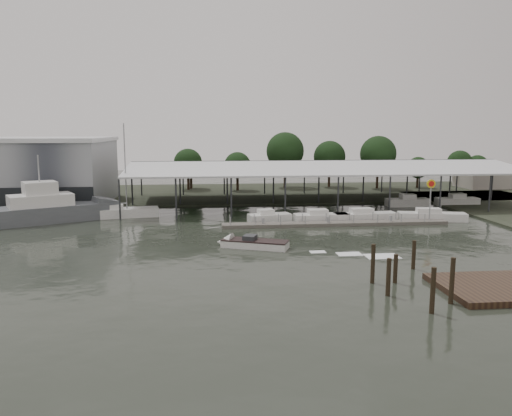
{
  "coord_description": "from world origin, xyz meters",
  "views": [
    {
      "loc": [
        -1.01,
        -48.98,
        11.59
      ],
      "look_at": [
        5.0,
        8.77,
        2.5
      ],
      "focal_mm": 35.0,
      "sensor_mm": 36.0,
      "label": 1
    }
  ],
  "objects": [
    {
      "name": "floating_dock",
      "position": [
        15.0,
        10.0,
        0.2
      ],
      "size": [
        28.0,
        2.0,
        1.4
      ],
      "color": "#605D55",
      "rests_on": "ground"
    },
    {
      "name": "mooring_pilings",
      "position": [
        13.64,
        -15.36,
        1.11
      ],
      "size": [
        5.05,
        10.36,
        3.79
      ],
      "color": "#2E2317",
      "rests_on": "ground"
    },
    {
      "name": "moored_cruiser_0",
      "position": [
        7.11,
        12.97,
        0.61
      ],
      "size": [
        5.72,
        3.32,
        1.7
      ],
      "rotation": [
        0.0,
        0.0,
        0.22
      ],
      "color": "white",
      "rests_on": "ground"
    },
    {
      "name": "land_strip_far",
      "position": [
        0.0,
        42.0,
        0.1
      ],
      "size": [
        140.0,
        30.0,
        0.3
      ],
      "color": "#33392A",
      "rests_on": "ground"
    },
    {
      "name": "ground",
      "position": [
        0.0,
        0.0,
        0.0
      ],
      "size": [
        200.0,
        200.0,
        0.0
      ],
      "primitive_type": "plane",
      "color": "#262C24",
      "rests_on": "ground"
    },
    {
      "name": "shell_fuel_sign",
      "position": [
        27.0,
        9.99,
        3.93
      ],
      "size": [
        1.1,
        0.18,
        5.55
      ],
      "color": "gray",
      "rests_on": "ground"
    },
    {
      "name": "moored_cruiser_2",
      "position": [
        19.49,
        12.58,
        0.61
      ],
      "size": [
        8.22,
        2.74,
        1.7
      ],
      "rotation": [
        0.0,
        0.0,
        0.07
      ],
      "color": "white",
      "rests_on": "ground"
    },
    {
      "name": "horizon_tree_line",
      "position": [
        22.14,
        47.79,
        6.15
      ],
      "size": [
        63.82,
        10.9,
        11.21
      ],
      "color": "black",
      "rests_on": "ground"
    },
    {
      "name": "distant_commercial_buildings",
      "position": [
        59.03,
        44.69,
        1.84
      ],
      "size": [
        22.0,
        8.0,
        4.0
      ],
      "color": "gray",
      "rests_on": "ground"
    },
    {
      "name": "grey_trawler",
      "position": [
        -20.68,
        16.29,
        1.58
      ],
      "size": [
        16.76,
        11.61,
        8.84
      ],
      "rotation": [
        0.0,
        0.0,
        0.48
      ],
      "color": "#585B61",
      "rests_on": "ground"
    },
    {
      "name": "storage_warehouse",
      "position": [
        -28.0,
        29.94,
        5.29
      ],
      "size": [
        24.5,
        20.5,
        10.5
      ],
      "color": "gray",
      "rests_on": "ground"
    },
    {
      "name": "speedboat_underway",
      "position": [
        3.33,
        -0.61,
        0.39
      ],
      "size": [
        17.43,
        8.35,
        2.0
      ],
      "rotation": [
        0.0,
        0.0,
        2.75
      ],
      "color": "white",
      "rests_on": "ground"
    },
    {
      "name": "covered_boat_shed",
      "position": [
        17.0,
        28.0,
        6.13
      ],
      "size": [
        58.24,
        24.0,
        6.96
      ],
      "color": "silver",
      "rests_on": "ground"
    },
    {
      "name": "moored_cruiser_3",
      "position": [
        28.11,
        11.76,
        0.61
      ],
      "size": [
        8.74,
        3.89,
        1.7
      ],
      "rotation": [
        0.0,
        0.0,
        -0.21
      ],
      "color": "white",
      "rests_on": "ground"
    },
    {
      "name": "moored_cruiser_1",
      "position": [
        13.69,
        12.33,
        0.61
      ],
      "size": [
        7.02,
        2.49,
        1.7
      ],
      "rotation": [
        0.0,
        0.0,
        0.04
      ],
      "color": "white",
      "rests_on": "ground"
    },
    {
      "name": "white_sailboat",
      "position": [
        -12.06,
        18.56,
        0.65
      ],
      "size": [
        9.53,
        4.07,
        12.68
      ],
      "rotation": [
        0.0,
        0.0,
        0.16
      ],
      "color": "white",
      "rests_on": "ground"
    }
  ]
}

